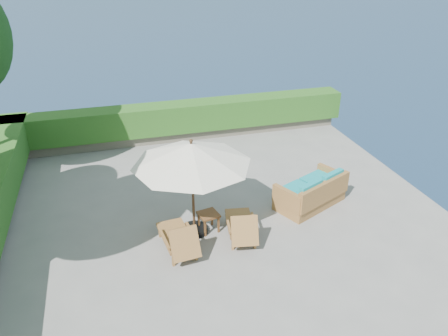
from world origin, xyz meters
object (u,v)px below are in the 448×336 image
object	(u,v)px
lounge_right	(242,226)
wicker_loveseat	(312,193)
patio_umbrella	(192,155)
lounge_left	(179,238)
side_table	(208,217)

from	to	relation	value
lounge_right	wicker_loveseat	world-z (taller)	wicker_loveseat
patio_umbrella	lounge_left	size ratio (longest dim) A/B	1.81
patio_umbrella	wicker_loveseat	world-z (taller)	patio_umbrella
side_table	wicker_loveseat	distance (m)	3.03
side_table	wicker_loveseat	world-z (taller)	wicker_loveseat
lounge_left	wicker_loveseat	distance (m)	4.01
patio_umbrella	lounge_right	bearing A→B (deg)	-28.69
wicker_loveseat	lounge_right	bearing A→B (deg)	177.15
patio_umbrella	lounge_right	world-z (taller)	patio_umbrella
lounge_left	wicker_loveseat	world-z (taller)	wicker_loveseat
lounge_left	side_table	xyz separation A→B (m)	(0.87, 0.64, 0.03)
patio_umbrella	lounge_right	size ratio (longest dim) A/B	1.83
lounge_right	side_table	bearing A→B (deg)	152.04
patio_umbrella	side_table	xyz separation A→B (m)	(0.36, -0.04, -1.73)
lounge_left	lounge_right	world-z (taller)	lounge_left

